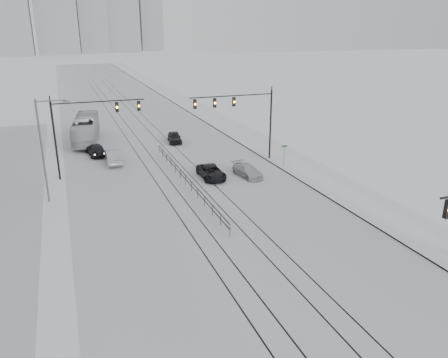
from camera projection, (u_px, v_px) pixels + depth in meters
road at (135, 124)px, 69.23m from camera, size 22.00×260.00×0.02m
sidewalk_east at (215, 118)px, 73.66m from camera, size 5.00×260.00×0.16m
curb at (201, 119)px, 72.86m from camera, size 0.10×260.00×0.12m
tram_rails at (163, 157)px, 51.52m from camera, size 5.30×180.00×0.01m
traffic_mast_ne at (244, 112)px, 47.89m from camera, size 9.60×0.37×8.00m
traffic_mast_nw at (85, 123)px, 43.34m from camera, size 9.10×0.37×8.00m
street_light_west at (45, 144)px, 36.94m from camera, size 2.73×0.25×9.00m
median_fence at (186, 179)px, 42.50m from camera, size 0.06×24.00×1.00m
street_sign at (284, 152)px, 47.81m from camera, size 0.70×0.06×2.40m
sedan_sb_inner at (96, 149)px, 52.15m from camera, size 2.30×4.57×1.50m
sedan_sb_outer at (113, 157)px, 49.10m from camera, size 1.71×4.80×1.58m
sedan_nb_front at (211, 172)px, 44.29m from camera, size 2.22×4.68×1.29m
sedan_nb_right at (247, 171)px, 44.83m from camera, size 2.32×4.41×1.22m
sedan_nb_far at (175, 137)px, 58.10m from camera, size 2.23×4.31×1.40m
box_truck at (86, 129)px, 58.22m from camera, size 4.45×12.52×3.41m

